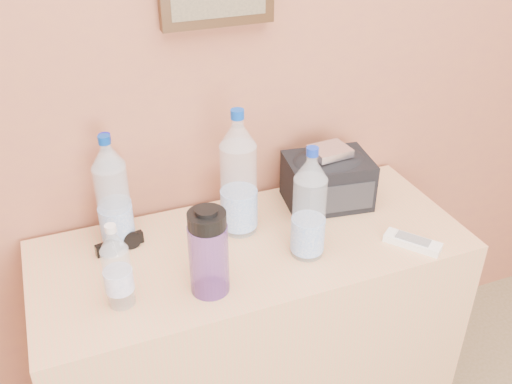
{
  "coord_description": "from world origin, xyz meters",
  "views": [
    {
      "loc": [
        -0.42,
        0.56,
        1.68
      ],
      "look_at": [
        0.03,
        1.71,
        0.92
      ],
      "focal_mm": 40.0,
      "sensor_mm": 36.0,
      "label": 1
    }
  ],
  "objects_px": {
    "ac_remote": "(413,242)",
    "toiletry_bag": "(327,178)",
    "sunglasses": "(120,244)",
    "pet_large_d": "(309,209)",
    "nalgene_bottle": "(209,251)",
    "pet_large_b": "(113,197)",
    "dresser": "(253,341)",
    "pet_large_c": "(239,180)",
    "pet_small": "(117,270)",
    "foil_packet": "(330,151)",
    "pet_large_a": "(113,193)"
  },
  "relations": [
    {
      "from": "pet_large_b",
      "to": "pet_small",
      "type": "bearing_deg",
      "value": -98.62
    },
    {
      "from": "sunglasses",
      "to": "foil_packet",
      "type": "bearing_deg",
      "value": -11.79
    },
    {
      "from": "dresser",
      "to": "ac_remote",
      "type": "height_order",
      "value": "ac_remote"
    },
    {
      "from": "nalgene_bottle",
      "to": "toiletry_bag",
      "type": "relative_size",
      "value": 0.95
    },
    {
      "from": "pet_small",
      "to": "pet_large_c",
      "type": "bearing_deg",
      "value": 26.61
    },
    {
      "from": "pet_small",
      "to": "nalgene_bottle",
      "type": "height_order",
      "value": "nalgene_bottle"
    },
    {
      "from": "pet_small",
      "to": "foil_packet",
      "type": "height_order",
      "value": "pet_small"
    },
    {
      "from": "toiletry_bag",
      "to": "foil_packet",
      "type": "height_order",
      "value": "foil_packet"
    },
    {
      "from": "dresser",
      "to": "nalgene_bottle",
      "type": "distance_m",
      "value": 0.53
    },
    {
      "from": "ac_remote",
      "to": "sunglasses",
      "type": "bearing_deg",
      "value": -148.05
    },
    {
      "from": "pet_large_d",
      "to": "nalgene_bottle",
      "type": "relative_size",
      "value": 1.35
    },
    {
      "from": "pet_large_b",
      "to": "pet_large_d",
      "type": "xyz_separation_m",
      "value": [
        0.46,
        -0.24,
        -0.0
      ]
    },
    {
      "from": "pet_large_d",
      "to": "nalgene_bottle",
      "type": "distance_m",
      "value": 0.29
    },
    {
      "from": "ac_remote",
      "to": "toiletry_bag",
      "type": "distance_m",
      "value": 0.32
    },
    {
      "from": "pet_small",
      "to": "dresser",
      "type": "bearing_deg",
      "value": 15.15
    },
    {
      "from": "pet_large_c",
      "to": "nalgene_bottle",
      "type": "relative_size",
      "value": 1.56
    },
    {
      "from": "dresser",
      "to": "pet_large_d",
      "type": "xyz_separation_m",
      "value": [
        0.12,
        -0.09,
        0.51
      ]
    },
    {
      "from": "pet_large_b",
      "to": "toiletry_bag",
      "type": "distance_m",
      "value": 0.63
    },
    {
      "from": "dresser",
      "to": "pet_large_a",
      "type": "height_order",
      "value": "pet_large_a"
    },
    {
      "from": "dresser",
      "to": "foil_packet",
      "type": "distance_m",
      "value": 0.63
    },
    {
      "from": "pet_large_d",
      "to": "toiletry_bag",
      "type": "relative_size",
      "value": 1.28
    },
    {
      "from": "pet_large_a",
      "to": "pet_large_b",
      "type": "bearing_deg",
      "value": -99.31
    },
    {
      "from": "nalgene_bottle",
      "to": "ac_remote",
      "type": "height_order",
      "value": "nalgene_bottle"
    },
    {
      "from": "sunglasses",
      "to": "ac_remote",
      "type": "xyz_separation_m",
      "value": [
        0.74,
        -0.28,
        -0.01
      ]
    },
    {
      "from": "pet_large_c",
      "to": "ac_remote",
      "type": "relative_size",
      "value": 2.4
    },
    {
      "from": "pet_large_b",
      "to": "ac_remote",
      "type": "height_order",
      "value": "pet_large_b"
    },
    {
      "from": "pet_large_d",
      "to": "ac_remote",
      "type": "xyz_separation_m",
      "value": [
        0.28,
        -0.08,
        -0.13
      ]
    },
    {
      "from": "dresser",
      "to": "toiletry_bag",
      "type": "bearing_deg",
      "value": 22.62
    },
    {
      "from": "ac_remote",
      "to": "toiletry_bag",
      "type": "bearing_deg",
      "value": 164.54
    },
    {
      "from": "ac_remote",
      "to": "toiletry_bag",
      "type": "xyz_separation_m",
      "value": [
        -0.12,
        0.29,
        0.07
      ]
    },
    {
      "from": "dresser",
      "to": "sunglasses",
      "type": "relative_size",
      "value": 8.93
    },
    {
      "from": "pet_small",
      "to": "toiletry_bag",
      "type": "bearing_deg",
      "value": 18.46
    },
    {
      "from": "pet_small",
      "to": "ac_remote",
      "type": "distance_m",
      "value": 0.79
    },
    {
      "from": "foil_packet",
      "to": "pet_large_c",
      "type": "bearing_deg",
      "value": -174.17
    },
    {
      "from": "pet_large_d",
      "to": "toiletry_bag",
      "type": "distance_m",
      "value": 0.27
    },
    {
      "from": "pet_large_b",
      "to": "toiletry_bag",
      "type": "height_order",
      "value": "pet_large_b"
    },
    {
      "from": "sunglasses",
      "to": "pet_large_d",
      "type": "bearing_deg",
      "value": -35.27
    },
    {
      "from": "pet_large_c",
      "to": "toiletry_bag",
      "type": "distance_m",
      "value": 0.31
    },
    {
      "from": "pet_large_d",
      "to": "pet_small",
      "type": "bearing_deg",
      "value": -178.55
    },
    {
      "from": "pet_large_a",
      "to": "sunglasses",
      "type": "relative_size",
      "value": 2.35
    },
    {
      "from": "pet_large_b",
      "to": "toiletry_bag",
      "type": "bearing_deg",
      "value": -2.6
    },
    {
      "from": "pet_large_b",
      "to": "sunglasses",
      "type": "distance_m",
      "value": 0.13
    },
    {
      "from": "pet_large_b",
      "to": "pet_large_d",
      "type": "relative_size",
      "value": 1.02
    },
    {
      "from": "nalgene_bottle",
      "to": "ac_remote",
      "type": "distance_m",
      "value": 0.58
    },
    {
      "from": "dresser",
      "to": "sunglasses",
      "type": "bearing_deg",
      "value": 161.96
    },
    {
      "from": "ac_remote",
      "to": "pet_large_a",
      "type": "bearing_deg",
      "value": -152.63
    },
    {
      "from": "sunglasses",
      "to": "toiletry_bag",
      "type": "relative_size",
      "value": 0.54
    },
    {
      "from": "sunglasses",
      "to": "pet_large_b",
      "type": "bearing_deg",
      "value": 71.29
    },
    {
      "from": "pet_large_a",
      "to": "nalgene_bottle",
      "type": "bearing_deg",
      "value": -61.42
    },
    {
      "from": "toiletry_bag",
      "to": "pet_large_a",
      "type": "bearing_deg",
      "value": -177.28
    }
  ]
}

